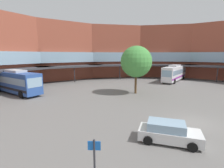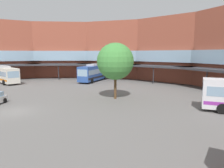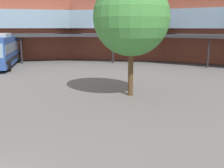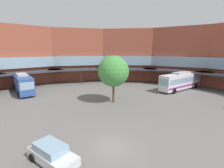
% 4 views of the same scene
% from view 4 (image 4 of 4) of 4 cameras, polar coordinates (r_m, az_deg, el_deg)
% --- Properties ---
extents(ground_plane, '(121.03, 121.03, 0.00)m').
position_cam_4_polar(ground_plane, '(15.90, -0.29, -21.13)').
color(ground_plane, slate).
extents(station_building, '(78.51, 43.16, 14.31)m').
position_cam_4_polar(station_building, '(35.12, -2.74, 9.08)').
color(station_building, '#9E4C38').
rests_on(station_building, ground).
extents(bus_0, '(11.79, 8.54, 3.93)m').
position_cam_4_polar(bus_0, '(38.71, 23.14, 1.07)').
color(bus_0, white).
rests_on(bus_0, ground).
extents(bus_3, '(7.95, 10.56, 3.92)m').
position_cam_4_polar(bus_3, '(37.92, -28.95, 0.30)').
color(bus_3, '#2D519E').
rests_on(bus_3, ground).
extents(parked_car, '(4.51, 4.24, 1.53)m').
position_cam_4_polar(parked_car, '(14.51, -20.34, -22.08)').
color(parked_car, silver).
rests_on(parked_car, ground).
extents(plaza_tree, '(5.08, 5.08, 7.79)m').
position_cam_4_polar(plaza_tree, '(26.37, 0.52, 4.48)').
color(plaza_tree, brown).
rests_on(plaza_tree, ground).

